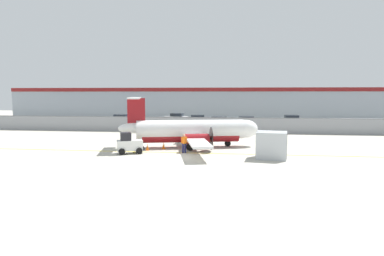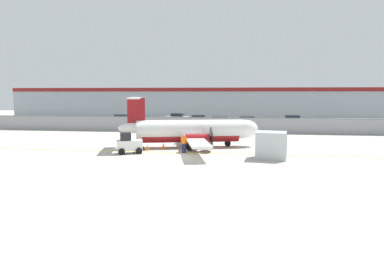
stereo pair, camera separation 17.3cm
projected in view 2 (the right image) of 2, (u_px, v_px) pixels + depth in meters
ground_plane at (180, 153)px, 30.65m from camera, size 140.00×140.00×0.01m
perimeter_fence at (200, 124)px, 46.32m from camera, size 98.00×0.10×2.10m
parking_lot_strip at (207, 124)px, 57.77m from camera, size 98.00×17.00×0.12m
background_building at (215, 103)px, 75.68m from camera, size 91.00×8.10×6.50m
commuter_airplane at (193, 131)px, 33.76m from camera, size 13.78×15.93×4.92m
baggage_tug at (129, 144)px, 30.26m from camera, size 2.58×2.08×1.88m
ground_crew_worker at (184, 142)px, 30.46m from camera, size 0.54×0.44×1.70m
cargo_container at (271, 145)px, 27.80m from camera, size 2.67×2.33×2.20m
traffic_cone_near_left at (163, 146)px, 32.75m from camera, size 0.36×0.36×0.64m
traffic_cone_near_right at (147, 147)px, 31.95m from camera, size 0.36×0.36×0.64m
traffic_cone_far_left at (123, 144)px, 33.88m from camera, size 0.36×0.36×0.64m
traffic_cone_far_right at (195, 145)px, 33.41m from camera, size 0.36×0.36×0.64m
parked_car_0 at (121, 119)px, 59.18m from camera, size 4.29×2.19×1.58m
parked_car_1 at (137, 120)px, 55.86m from camera, size 4.32×2.27×1.58m
parked_car_2 at (177, 118)px, 62.41m from camera, size 4.36×2.36×1.58m
parked_car_3 at (198, 120)px, 57.40m from camera, size 4.34×2.30×1.58m
parked_car_4 at (220, 122)px, 53.34m from camera, size 4.39×2.44×1.58m
parked_car_5 at (246, 121)px, 54.06m from camera, size 4.38×2.40×1.58m
parked_car_6 at (275, 123)px, 50.36m from camera, size 4.31×2.24×1.58m
parked_car_7 at (293, 120)px, 57.03m from camera, size 4.24×2.09×1.58m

